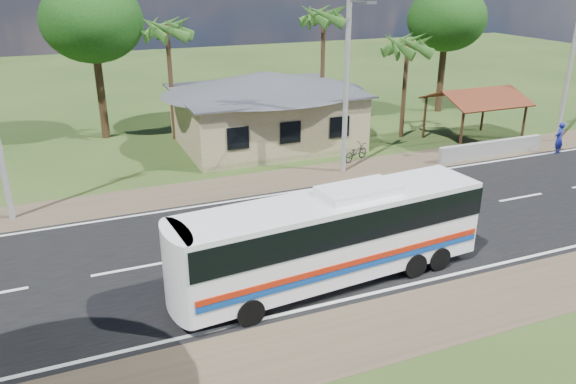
# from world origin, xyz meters

# --- Properties ---
(ground) EXTENTS (120.00, 120.00, 0.00)m
(ground) POSITION_xyz_m (0.00, 0.00, 0.00)
(ground) COLOR #254117
(ground) RESTS_ON ground
(road) EXTENTS (120.00, 16.00, 0.03)m
(road) POSITION_xyz_m (0.00, 0.00, 0.01)
(road) COLOR black
(road) RESTS_ON ground
(house) EXTENTS (12.40, 10.00, 5.00)m
(house) POSITION_xyz_m (1.00, 13.00, 2.64)
(house) COLOR tan
(house) RESTS_ON ground
(waiting_shed) EXTENTS (5.20, 4.48, 3.35)m
(waiting_shed) POSITION_xyz_m (13.00, 8.50, 2.73)
(waiting_shed) COLOR #362313
(waiting_shed) RESTS_ON ground
(concrete_barrier) EXTENTS (7.00, 0.30, 0.90)m
(concrete_barrier) POSITION_xyz_m (12.00, 5.60, 0.45)
(concrete_barrier) COLOR #9E9E99
(concrete_barrier) RESTS_ON ground
(utility_poles) EXTENTS (32.80, 2.22, 11.00)m
(utility_poles) POSITION_xyz_m (2.67, 6.49, 5.77)
(utility_poles) COLOR #9E9E99
(utility_poles) RESTS_ON ground
(palm_near) EXTENTS (2.80, 2.80, 6.70)m
(palm_near) POSITION_xyz_m (9.50, 11.00, 5.71)
(palm_near) COLOR #47301E
(palm_near) RESTS_ON ground
(palm_mid) EXTENTS (2.80, 2.80, 8.20)m
(palm_mid) POSITION_xyz_m (6.00, 15.50, 7.16)
(palm_mid) COLOR #47301E
(palm_mid) RESTS_ON ground
(palm_far) EXTENTS (2.80, 2.80, 7.70)m
(palm_far) POSITION_xyz_m (-4.00, 16.00, 6.68)
(palm_far) COLOR #47301E
(palm_far) RESTS_ON ground
(tree_behind_house) EXTENTS (6.00, 6.00, 9.61)m
(tree_behind_house) POSITION_xyz_m (-8.00, 18.00, 7.12)
(tree_behind_house) COLOR #47301E
(tree_behind_house) RESTS_ON ground
(tree_behind_shed) EXTENTS (5.60, 5.60, 9.02)m
(tree_behind_shed) POSITION_xyz_m (16.00, 16.00, 6.68)
(tree_behind_shed) COLOR #47301E
(tree_behind_shed) RESTS_ON ground
(coach_bus) EXTENTS (10.87, 3.20, 3.33)m
(coach_bus) POSITION_xyz_m (-2.56, -3.46, 1.90)
(coach_bus) COLOR white
(coach_bus) RESTS_ON ground
(motorcycle) EXTENTS (1.97, 1.37, 0.98)m
(motorcycle) POSITION_xyz_m (4.46, 7.81, 0.49)
(motorcycle) COLOR black
(motorcycle) RESTS_ON ground
(person) EXTENTS (0.80, 0.67, 1.86)m
(person) POSITION_xyz_m (15.95, 4.55, 0.93)
(person) COLOR navy
(person) RESTS_ON ground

